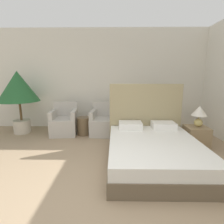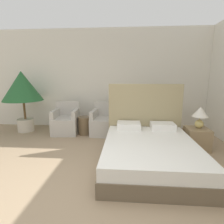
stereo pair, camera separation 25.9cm
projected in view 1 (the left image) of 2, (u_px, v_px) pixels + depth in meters
name	position (u px, v px, depth m)	size (l,w,h in m)	color
ground_plane	(90.00, 209.00, 2.05)	(16.00, 16.00, 0.00)	#9E8466
wall_back	(105.00, 80.00, 5.22)	(10.00, 0.06, 2.90)	silver
bed	(153.00, 147.00, 3.19)	(1.62, 2.02, 1.38)	brown
armchair_near_window_left	(64.00, 124.00, 4.72)	(0.72, 0.76, 0.85)	#B7B2A8
armchair_near_window_right	(104.00, 124.00, 4.70)	(0.70, 0.74, 0.85)	#B7B2A8
potted_palm	(18.00, 89.00, 4.64)	(1.06, 1.06, 1.68)	beige
nightstand	(196.00, 137.00, 3.83)	(0.45, 0.46, 0.47)	#937A56
table_lamp	(199.00, 113.00, 3.75)	(0.32, 0.32, 0.46)	tan
side_table	(84.00, 126.00, 4.67)	(0.35, 0.35, 0.47)	brown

